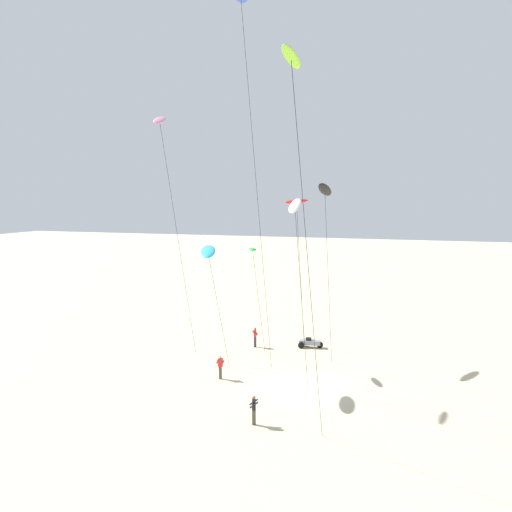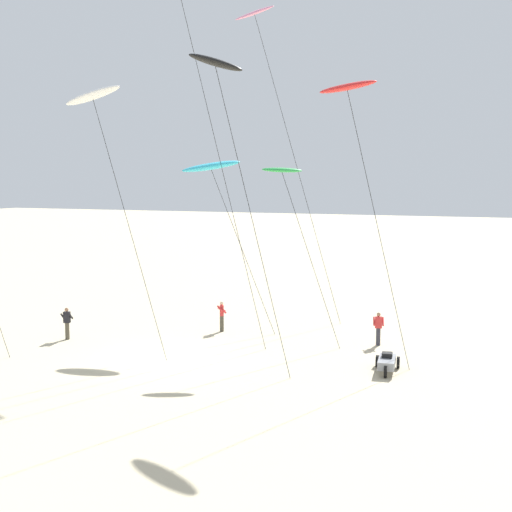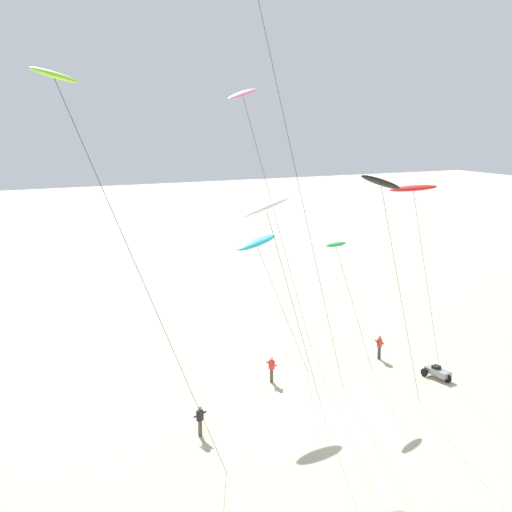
{
  "view_description": "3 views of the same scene",
  "coord_description": "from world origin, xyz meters",
  "px_view_note": "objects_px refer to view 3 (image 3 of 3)",
  "views": [
    {
      "loc": [
        -34.88,
        -8.35,
        12.68
      ],
      "look_at": [
        2.97,
        4.34,
        8.34
      ],
      "focal_mm": 39.1,
      "sensor_mm": 36.0,
      "label": 1
    },
    {
      "loc": [
        15.15,
        -25.49,
        8.19
      ],
      "look_at": [
        1.85,
        6.19,
        4.22
      ],
      "focal_mm": 45.64,
      "sensor_mm": 36.0,
      "label": 2
    },
    {
      "loc": [
        -17.86,
        -28.46,
        16.42
      ],
      "look_at": [
        -2.0,
        4.21,
        8.67
      ],
      "focal_mm": 45.86,
      "sensor_mm": 36.0,
      "label": 3
    }
  ],
  "objects_px": {
    "kite_lime": "(58,85)",
    "kite_flyer_furthest": "(379,347)",
    "kite_pink": "(244,99)",
    "kite_flyer_middle": "(272,369)",
    "beach_buggy": "(437,372)",
    "kite_red": "(413,189)",
    "kite_black": "(381,184)",
    "kite_white": "(267,209)",
    "kite_flyer_nearest": "(200,420)",
    "kite_green": "(336,246)",
    "kite_cyan": "(257,243)"
  },
  "relations": [
    {
      "from": "kite_white",
      "to": "kite_black",
      "type": "relative_size",
      "value": 0.93
    },
    {
      "from": "kite_lime",
      "to": "kite_black",
      "type": "bearing_deg",
      "value": 6.95
    },
    {
      "from": "kite_lime",
      "to": "kite_green",
      "type": "bearing_deg",
      "value": 23.48
    },
    {
      "from": "kite_red",
      "to": "kite_flyer_furthest",
      "type": "relative_size",
      "value": 7.51
    },
    {
      "from": "kite_lime",
      "to": "kite_flyer_nearest",
      "type": "distance_m",
      "value": 18.44
    },
    {
      "from": "kite_black",
      "to": "kite_white",
      "type": "bearing_deg",
      "value": 176.37
    },
    {
      "from": "kite_white",
      "to": "kite_black",
      "type": "height_order",
      "value": "kite_black"
    },
    {
      "from": "kite_lime",
      "to": "kite_pink",
      "type": "bearing_deg",
      "value": 43.62
    },
    {
      "from": "kite_flyer_furthest",
      "to": "kite_lime",
      "type": "bearing_deg",
      "value": -157.93
    },
    {
      "from": "kite_black",
      "to": "kite_pink",
      "type": "height_order",
      "value": "kite_pink"
    },
    {
      "from": "kite_lime",
      "to": "kite_flyer_middle",
      "type": "distance_m",
      "value": 23.09
    },
    {
      "from": "kite_black",
      "to": "kite_flyer_nearest",
      "type": "xyz_separation_m",
      "value": [
        -9.62,
        1.88,
        -12.1
      ]
    },
    {
      "from": "kite_flyer_middle",
      "to": "beach_buggy",
      "type": "xyz_separation_m",
      "value": [
        9.86,
        -4.07,
        -0.46
      ]
    },
    {
      "from": "kite_red",
      "to": "kite_lime",
      "type": "height_order",
      "value": "kite_lime"
    },
    {
      "from": "kite_flyer_nearest",
      "to": "kite_flyer_middle",
      "type": "distance_m",
      "value": 8.14
    },
    {
      "from": "kite_flyer_nearest",
      "to": "kite_flyer_middle",
      "type": "height_order",
      "value": "same"
    },
    {
      "from": "kite_green",
      "to": "kite_lime",
      "type": "distance_m",
      "value": 20.93
    },
    {
      "from": "kite_red",
      "to": "kite_black",
      "type": "bearing_deg",
      "value": -146.05
    },
    {
      "from": "kite_green",
      "to": "kite_red",
      "type": "height_order",
      "value": "kite_red"
    },
    {
      "from": "kite_white",
      "to": "kite_lime",
      "type": "distance_m",
      "value": 11.65
    },
    {
      "from": "kite_red",
      "to": "kite_white",
      "type": "bearing_deg",
      "value": -166.05
    },
    {
      "from": "kite_black",
      "to": "kite_lime",
      "type": "xyz_separation_m",
      "value": [
        -16.44,
        -2.01,
        4.58
      ]
    },
    {
      "from": "kite_green",
      "to": "kite_flyer_nearest",
      "type": "bearing_deg",
      "value": -160.84
    },
    {
      "from": "kite_white",
      "to": "kite_flyer_nearest",
      "type": "bearing_deg",
      "value": 154.86
    },
    {
      "from": "kite_pink",
      "to": "kite_lime",
      "type": "relative_size",
      "value": 1.0
    },
    {
      "from": "kite_pink",
      "to": "beach_buggy",
      "type": "height_order",
      "value": "kite_pink"
    },
    {
      "from": "kite_cyan",
      "to": "kite_flyer_middle",
      "type": "bearing_deg",
      "value": -30.5
    },
    {
      "from": "kite_pink",
      "to": "kite_black",
      "type": "bearing_deg",
      "value": -75.69
    },
    {
      "from": "kite_cyan",
      "to": "kite_lime",
      "type": "xyz_separation_m",
      "value": [
        -12.65,
        -9.07,
        8.61
      ]
    },
    {
      "from": "kite_pink",
      "to": "kite_flyer_middle",
      "type": "relative_size",
      "value": 11.0
    },
    {
      "from": "kite_black",
      "to": "beach_buggy",
      "type": "bearing_deg",
      "value": 20.14
    },
    {
      "from": "kite_red",
      "to": "kite_black",
      "type": "xyz_separation_m",
      "value": [
        -4.77,
        -3.21,
        0.82
      ]
    },
    {
      "from": "kite_pink",
      "to": "kite_cyan",
      "type": "bearing_deg",
      "value": -104.19
    },
    {
      "from": "kite_green",
      "to": "kite_flyer_nearest",
      "type": "height_order",
      "value": "kite_green"
    },
    {
      "from": "kite_white",
      "to": "kite_black",
      "type": "xyz_separation_m",
      "value": [
        6.49,
        -0.41,
        0.97
      ]
    },
    {
      "from": "kite_white",
      "to": "kite_pink",
      "type": "height_order",
      "value": "kite_pink"
    },
    {
      "from": "kite_cyan",
      "to": "kite_lime",
      "type": "relative_size",
      "value": 0.51
    },
    {
      "from": "kite_black",
      "to": "kite_flyer_middle",
      "type": "relative_size",
      "value": 8.19
    },
    {
      "from": "kite_lime",
      "to": "kite_flyer_furthest",
      "type": "height_order",
      "value": "kite_lime"
    },
    {
      "from": "kite_cyan",
      "to": "kite_flyer_middle",
      "type": "xyz_separation_m",
      "value": [
        0.81,
        -0.48,
        -8.07
      ]
    },
    {
      "from": "kite_cyan",
      "to": "kite_flyer_furthest",
      "type": "relative_size",
      "value": 5.65
    },
    {
      "from": "kite_green",
      "to": "kite_lime",
      "type": "height_order",
      "value": "kite_lime"
    },
    {
      "from": "beach_buggy",
      "to": "kite_flyer_furthest",
      "type": "bearing_deg",
      "value": 106.77
    },
    {
      "from": "kite_flyer_middle",
      "to": "beach_buggy",
      "type": "distance_m",
      "value": 10.68
    },
    {
      "from": "kite_red",
      "to": "kite_black",
      "type": "relative_size",
      "value": 0.92
    },
    {
      "from": "kite_pink",
      "to": "kite_flyer_nearest",
      "type": "xyz_separation_m",
      "value": [
        -6.81,
        -9.12,
        -16.66
      ]
    },
    {
      "from": "kite_pink",
      "to": "kite_flyer_furthest",
      "type": "relative_size",
      "value": 11.0
    },
    {
      "from": "beach_buggy",
      "to": "kite_black",
      "type": "bearing_deg",
      "value": -159.86
    },
    {
      "from": "kite_pink",
      "to": "kite_flyer_middle",
      "type": "xyz_separation_m",
      "value": [
        -0.18,
        -4.4,
        -16.66
      ]
    },
    {
      "from": "kite_pink",
      "to": "kite_lime",
      "type": "bearing_deg",
      "value": -136.38
    }
  ]
}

